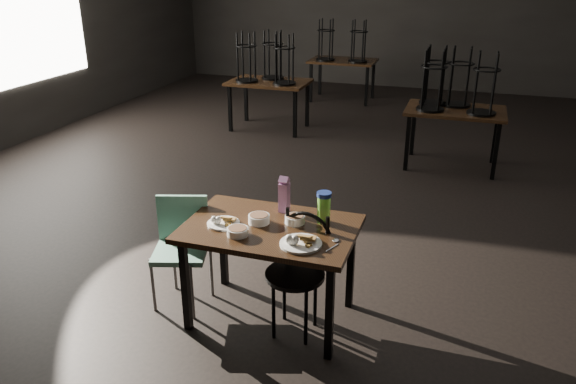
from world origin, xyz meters
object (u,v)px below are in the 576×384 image
(main_table, at_px, (270,236))
(school_chair, at_px, (182,241))
(water_bottle, at_px, (324,207))
(juice_carton, at_px, (284,195))
(bentwood_chair, at_px, (300,264))

(main_table, height_order, school_chair, school_chair)
(water_bottle, bearing_deg, school_chair, -171.49)
(juice_carton, bearing_deg, main_table, -93.01)
(main_table, relative_size, bentwood_chair, 1.38)
(main_table, distance_m, school_chair, 0.74)
(bentwood_chair, height_order, school_chair, bentwood_chair)
(juice_carton, relative_size, school_chair, 0.33)
(water_bottle, height_order, school_chair, water_bottle)
(main_table, xyz_separation_m, bentwood_chair, (0.23, -0.05, -0.15))
(main_table, height_order, bentwood_chair, bentwood_chair)
(water_bottle, height_order, bentwood_chair, water_bottle)
(bentwood_chair, bearing_deg, school_chair, -173.23)
(main_table, relative_size, water_bottle, 5.26)
(main_table, height_order, water_bottle, water_bottle)
(juice_carton, xyz_separation_m, bentwood_chair, (0.22, -0.32, -0.36))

